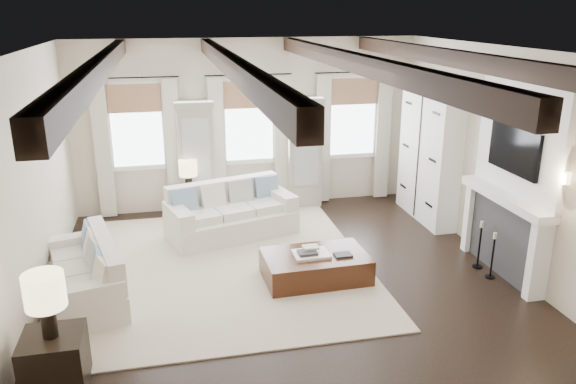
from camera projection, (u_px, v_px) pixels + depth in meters
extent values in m
plane|color=black|center=(292.00, 294.00, 7.64)|extent=(7.50, 7.50, 0.00)
cube|color=beige|center=(249.00, 125.00, 10.62)|extent=(6.50, 0.04, 3.20)
cube|color=beige|center=(421.00, 347.00, 3.66)|extent=(6.50, 0.04, 3.20)
cube|color=beige|center=(19.00, 199.00, 6.48)|extent=(0.04, 7.50, 3.20)
cube|color=beige|center=(520.00, 167.00, 7.81)|extent=(0.04, 7.50, 3.20)
cube|color=white|center=(293.00, 53.00, 6.64)|extent=(6.50, 7.50, 0.04)
cube|color=black|center=(100.00, 67.00, 6.23)|extent=(0.16, 7.40, 0.22)
cube|color=black|center=(230.00, 64.00, 6.53)|extent=(0.16, 7.40, 0.22)
cube|color=black|center=(353.00, 62.00, 6.83)|extent=(0.16, 7.40, 0.22)
cube|color=black|center=(462.00, 60.00, 7.13)|extent=(0.16, 7.40, 0.22)
cube|color=white|center=(137.00, 127.00, 10.16)|extent=(0.90, 0.03, 1.45)
cube|color=#97694B|center=(134.00, 98.00, 9.94)|extent=(0.94, 0.04, 0.50)
cube|color=beige|center=(103.00, 151.00, 10.06)|extent=(0.28, 0.08, 2.50)
cube|color=beige|center=(173.00, 147.00, 10.31)|extent=(0.28, 0.08, 2.50)
cylinder|color=black|center=(132.00, 78.00, 9.78)|extent=(1.60, 0.02, 0.02)
cube|color=white|center=(249.00, 122.00, 10.58)|extent=(0.90, 0.03, 1.45)
cube|color=#97694B|center=(249.00, 95.00, 10.36)|extent=(0.94, 0.04, 0.50)
cube|color=beige|center=(217.00, 145.00, 10.48)|extent=(0.28, 0.08, 2.50)
cube|color=beige|center=(282.00, 142.00, 10.73)|extent=(0.28, 0.08, 2.50)
cylinder|color=black|center=(249.00, 75.00, 10.19)|extent=(1.60, 0.02, 0.02)
cube|color=white|center=(352.00, 118.00, 11.00)|extent=(0.90, 0.03, 1.45)
cube|color=#97694B|center=(354.00, 91.00, 10.78)|extent=(0.94, 0.04, 0.50)
cube|color=beige|center=(323.00, 140.00, 10.90)|extent=(0.28, 0.08, 2.50)
cube|color=beige|center=(383.00, 137.00, 11.15)|extent=(0.28, 0.08, 2.50)
cylinder|color=black|center=(356.00, 72.00, 10.61)|extent=(1.60, 0.02, 0.02)
cube|color=#AAA596|center=(196.00, 161.00, 10.39)|extent=(0.64, 0.38, 2.00)
cube|color=#B2B7BA|center=(197.00, 156.00, 10.16)|extent=(0.48, 0.02, 1.40)
cube|color=#AAA596|center=(193.00, 104.00, 10.06)|extent=(0.70, 0.42, 0.12)
cube|color=#AAA596|center=(304.00, 155.00, 10.81)|extent=(0.64, 0.38, 2.00)
cube|color=#B2B7BA|center=(306.00, 150.00, 10.58)|extent=(0.48, 0.02, 1.40)
cube|color=#AAA596|center=(304.00, 100.00, 10.48)|extent=(0.70, 0.42, 0.12)
cube|color=#2A2A2C|center=(505.00, 237.00, 8.12)|extent=(0.18, 1.50, 1.10)
cube|color=black|center=(502.00, 247.00, 8.16)|extent=(0.10, 0.90, 0.70)
cube|color=white|center=(538.00, 261.00, 7.35)|extent=(0.26, 0.14, 1.10)
cube|color=white|center=(473.00, 218.00, 8.87)|extent=(0.26, 0.14, 1.10)
cube|color=white|center=(506.00, 198.00, 7.91)|extent=(0.32, 1.90, 0.12)
cube|color=white|center=(522.00, 132.00, 7.64)|extent=(0.10, 1.90, 1.80)
cube|color=black|center=(515.00, 150.00, 7.70)|extent=(0.07, 1.10, 0.64)
cylinder|color=#FFD899|center=(566.00, 178.00, 6.76)|extent=(0.10, 0.10, 0.14)
cube|color=silver|center=(429.00, 152.00, 10.05)|extent=(0.40, 1.70, 2.50)
cube|color=black|center=(418.00, 152.00, 10.01)|extent=(0.01, 0.02, 2.40)
cube|color=beige|center=(228.00, 266.00, 8.43)|extent=(4.09, 4.60, 0.02)
cube|color=silver|center=(232.00, 225.00, 9.52)|extent=(2.29, 1.51, 0.40)
cube|color=silver|center=(223.00, 194.00, 9.69)|extent=(1.99, 0.77, 0.50)
cube|color=silver|center=(178.00, 216.00, 9.00)|extent=(0.50, 0.94, 0.26)
cube|color=silver|center=(280.00, 198.00, 9.84)|extent=(0.50, 0.94, 0.26)
cube|color=silver|center=(200.00, 217.00, 9.13)|extent=(0.71, 0.74, 0.14)
cube|color=silver|center=(233.00, 211.00, 9.40)|extent=(0.71, 0.74, 0.14)
cube|color=silver|center=(264.00, 205.00, 9.66)|extent=(0.71, 0.74, 0.14)
cube|color=#6584A5|center=(184.00, 202.00, 9.19)|extent=(0.47, 0.33, 0.44)
cube|color=silver|center=(213.00, 197.00, 9.42)|extent=(0.47, 0.33, 0.44)
cube|color=beige|center=(240.00, 192.00, 9.65)|extent=(0.47, 0.33, 0.44)
cube|color=#6584A5|center=(266.00, 188.00, 9.88)|extent=(0.47, 0.33, 0.44)
cube|color=silver|center=(83.00, 287.00, 7.45)|extent=(1.30, 2.07, 0.36)
cube|color=silver|center=(106.00, 254.00, 7.46)|extent=(0.63, 1.82, 0.46)
cube|color=silver|center=(73.00, 243.00, 8.07)|extent=(0.85, 0.43, 0.24)
cube|color=silver|center=(89.00, 294.00, 6.64)|extent=(0.85, 0.43, 0.24)
cube|color=silver|center=(73.00, 256.00, 7.80)|extent=(0.65, 0.63, 0.13)
cube|color=silver|center=(77.00, 271.00, 7.35)|extent=(0.65, 0.63, 0.13)
cube|color=silver|center=(83.00, 288.00, 6.90)|extent=(0.65, 0.63, 0.13)
cube|color=#6584A5|center=(87.00, 236.00, 7.97)|extent=(0.28, 0.42, 0.40)
cube|color=silver|center=(90.00, 245.00, 7.68)|extent=(0.28, 0.42, 0.40)
cube|color=beige|center=(94.00, 254.00, 7.38)|extent=(0.28, 0.42, 0.40)
cube|color=#6584A5|center=(97.00, 264.00, 7.09)|extent=(0.28, 0.42, 0.40)
cube|color=silver|center=(102.00, 275.00, 6.80)|extent=(0.28, 0.42, 0.40)
cube|color=black|center=(315.00, 267.00, 8.00)|extent=(1.49, 0.96, 0.38)
cube|color=white|center=(311.00, 254.00, 7.91)|extent=(0.51, 0.39, 0.04)
cube|color=#262628|center=(307.00, 253.00, 7.86)|extent=(0.27, 0.21, 0.04)
cube|color=beige|center=(311.00, 247.00, 7.95)|extent=(0.22, 0.18, 0.03)
cube|color=#262628|center=(343.00, 255.00, 7.89)|extent=(0.25, 0.19, 0.03)
cube|color=black|center=(55.00, 362.00, 5.67)|extent=(0.60, 0.60, 0.60)
cylinder|color=black|center=(49.00, 322.00, 5.52)|extent=(0.15, 0.15, 0.33)
cylinder|color=#F9D89E|center=(44.00, 291.00, 5.41)|extent=(0.40, 0.40, 0.35)
cube|color=black|center=(190.00, 204.00, 10.33)|extent=(0.36, 0.36, 0.54)
cylinder|color=black|center=(189.00, 183.00, 10.20)|extent=(0.13, 0.13, 0.27)
cylinder|color=#F9D89E|center=(188.00, 168.00, 10.12)|extent=(0.33, 0.33, 0.29)
cylinder|color=black|center=(490.00, 277.00, 8.10)|extent=(0.14, 0.14, 0.02)
cylinder|color=black|center=(492.00, 258.00, 8.01)|extent=(0.03, 0.03, 0.62)
cylinder|color=beige|center=(495.00, 236.00, 7.90)|extent=(0.05, 0.05, 0.09)
cylinder|color=black|center=(477.00, 266.00, 8.43)|extent=(0.15, 0.15, 0.02)
cylinder|color=black|center=(479.00, 247.00, 8.33)|extent=(0.03, 0.03, 0.65)
cylinder|color=beige|center=(482.00, 224.00, 8.22)|extent=(0.06, 0.06, 0.09)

